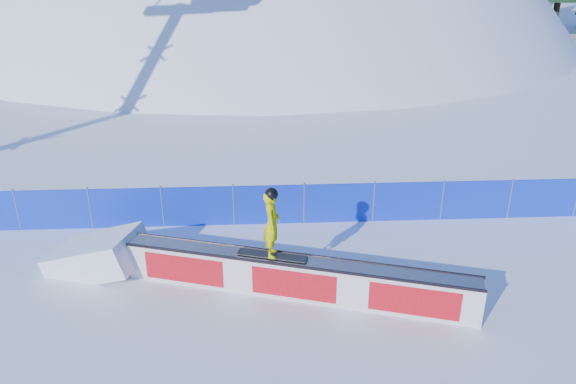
{
  "coord_description": "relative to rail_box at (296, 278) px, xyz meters",
  "views": [
    {
      "loc": [
        -0.25,
        -9.92,
        7.36
      ],
      "look_at": [
        0.44,
        2.78,
        1.75
      ],
      "focal_mm": 35.0,
      "sensor_mm": 36.0,
      "label": 1
    }
  ],
  "objects": [
    {
      "name": "ground",
      "position": [
        -0.52,
        -0.85,
        -0.48
      ],
      "size": [
        160.0,
        160.0,
        0.0
      ],
      "primitive_type": "plane",
      "color": "white",
      "rests_on": "ground"
    },
    {
      "name": "snow_hill",
      "position": [
        -0.52,
        41.15,
        -18.48
      ],
      "size": [
        64.0,
        64.0,
        64.0
      ],
      "color": "white",
      "rests_on": "ground"
    },
    {
      "name": "safety_fence",
      "position": [
        -0.52,
        3.65,
        0.13
      ],
      "size": [
        22.05,
        0.05,
        1.3
      ],
      "color": "#0E2ECC",
      "rests_on": "ground"
    },
    {
      "name": "rail_box",
      "position": [
        0.0,
        0.0,
        0.0
      ],
      "size": [
        7.88,
        2.93,
        0.97
      ],
      "rotation": [
        0.0,
        0.0,
        -0.3
      ],
      "color": "silver",
      "rests_on": "ground"
    },
    {
      "name": "snow_ramp",
      "position": [
        -4.82,
        1.49,
        -0.48
      ],
      "size": [
        2.67,
        2.09,
        1.46
      ],
      "primitive_type": null,
      "rotation": [
        0.0,
        -0.31,
        -0.3
      ],
      "color": "white",
      "rests_on": "ground"
    },
    {
      "name": "snowboarder",
      "position": [
        -0.53,
        0.16,
        1.31
      ],
      "size": [
        1.6,
        0.74,
        1.66
      ],
      "rotation": [
        0.0,
        0.0,
        1.48
      ],
      "color": "black",
      "rests_on": "rail_box"
    }
  ]
}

